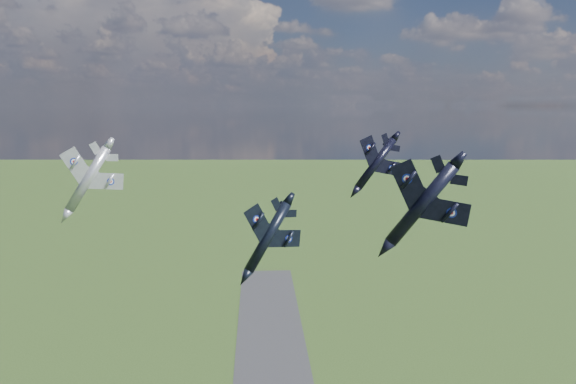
{
  "coord_description": "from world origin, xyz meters",
  "views": [
    {
      "loc": [
        -5.17,
        -65.56,
        94.85
      ],
      "look_at": [
        -0.7,
        13.94,
        82.62
      ],
      "focal_mm": 35.0,
      "sensor_mm": 36.0,
      "label": 1
    }
  ],
  "objects_px": {
    "jet_left_silver": "(88,179)",
    "jet_lead_navy": "(268,237)",
    "jet_right_navy": "(422,205)",
    "jet_high_navy": "(376,164)"
  },
  "relations": [
    {
      "from": "jet_high_navy",
      "to": "jet_left_silver",
      "type": "xyz_separation_m",
      "value": [
        -46.73,
        -19.89,
        0.03
      ]
    },
    {
      "from": "jet_left_silver",
      "to": "jet_lead_navy",
      "type": "bearing_deg",
      "value": -41.48
    },
    {
      "from": "jet_right_navy",
      "to": "jet_left_silver",
      "type": "bearing_deg",
      "value": 173.61
    },
    {
      "from": "jet_right_navy",
      "to": "jet_high_navy",
      "type": "xyz_separation_m",
      "value": [
        3.07,
        39.69,
        0.72
      ]
    },
    {
      "from": "jet_left_silver",
      "to": "jet_high_navy",
      "type": "bearing_deg",
      "value": 7.95
    },
    {
      "from": "jet_lead_navy",
      "to": "jet_left_silver",
      "type": "bearing_deg",
      "value": 129.72
    },
    {
      "from": "jet_right_navy",
      "to": "jet_left_silver",
      "type": "distance_m",
      "value": 47.94
    },
    {
      "from": "jet_high_navy",
      "to": "jet_left_silver",
      "type": "height_order",
      "value": "jet_high_navy"
    },
    {
      "from": "jet_lead_navy",
      "to": "jet_right_navy",
      "type": "xyz_separation_m",
      "value": [
        17.67,
        -6.91,
        5.22
      ]
    },
    {
      "from": "jet_lead_navy",
      "to": "jet_high_navy",
      "type": "xyz_separation_m",
      "value": [
        20.74,
        32.78,
        5.94
      ]
    }
  ]
}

